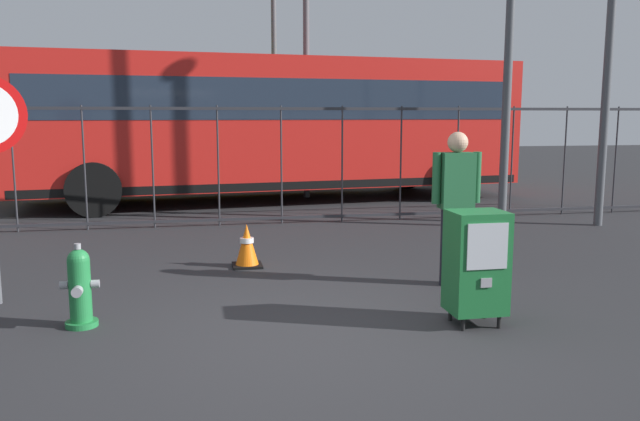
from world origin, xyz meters
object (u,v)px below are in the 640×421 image
(traffic_cone, at_px, (247,246))
(bus_near, at_px, (274,121))
(street_light_near_left, at_px, (273,3))
(fire_hydrant, at_px, (80,288))
(street_light_far_right, at_px, (306,16))
(bus_far, at_px, (160,120))
(newspaper_box_primary, at_px, (476,262))
(pedestrian, at_px, (456,199))

(traffic_cone, relative_size, bus_near, 0.05)
(traffic_cone, relative_size, street_light_near_left, 0.06)
(fire_hydrant, relative_size, street_light_far_right, 0.11)
(street_light_far_right, bearing_deg, bus_far, 133.95)
(newspaper_box_primary, distance_m, bus_far, 13.00)
(bus_near, bearing_deg, street_light_far_right, 21.98)
(fire_hydrant, bearing_deg, street_light_near_left, 74.40)
(fire_hydrant, distance_m, traffic_cone, 2.55)
(street_light_near_left, bearing_deg, bus_near, -97.27)
(bus_near, relative_size, street_light_near_left, 1.30)
(pedestrian, distance_m, street_light_near_left, 11.24)
(traffic_cone, height_order, street_light_near_left, street_light_near_left)
(newspaper_box_primary, bearing_deg, street_light_far_right, 89.50)
(street_light_far_right, bearing_deg, traffic_cone, -106.24)
(newspaper_box_primary, relative_size, street_light_near_left, 0.12)
(fire_hydrant, height_order, bus_far, bus_far)
(pedestrian, relative_size, bus_far, 0.16)
(bus_far, relative_size, street_light_near_left, 1.29)
(fire_hydrant, relative_size, pedestrian, 0.45)
(pedestrian, relative_size, bus_near, 0.16)
(pedestrian, relative_size, street_light_near_left, 0.20)
(newspaper_box_primary, xyz_separation_m, traffic_cone, (-1.80, 2.59, -0.31))
(fire_hydrant, distance_m, street_light_far_right, 9.82)
(street_light_near_left, xyz_separation_m, street_light_far_right, (0.36, -2.84, -0.73))
(traffic_cone, height_order, street_light_far_right, street_light_far_right)
(pedestrian, distance_m, traffic_cone, 2.60)
(fire_hydrant, bearing_deg, traffic_cone, 50.60)
(newspaper_box_primary, xyz_separation_m, street_light_far_right, (0.08, 9.05, 3.41))
(pedestrian, bearing_deg, fire_hydrant, -169.68)
(fire_hydrant, bearing_deg, pedestrian, 10.32)
(newspaper_box_primary, distance_m, traffic_cone, 3.17)
(traffic_cone, xyz_separation_m, bus_near, (1.11, 6.05, 1.45))
(traffic_cone, distance_m, bus_far, 10.15)
(traffic_cone, bearing_deg, bus_far, 98.43)
(bus_near, height_order, bus_far, same)
(bus_far, bearing_deg, traffic_cone, -85.02)
(bus_far, bearing_deg, bus_near, -59.82)
(bus_near, bearing_deg, newspaper_box_primary, -91.34)
(fire_hydrant, relative_size, traffic_cone, 1.41)
(pedestrian, bearing_deg, street_light_far_right, 92.03)
(newspaper_box_primary, bearing_deg, bus_far, 104.65)
(bus_near, bearing_deg, pedestrian, -87.81)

